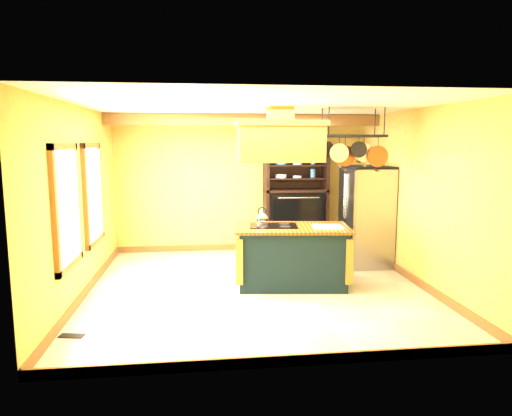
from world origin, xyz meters
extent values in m
plane|color=beige|center=(0.00, 0.00, 0.00)|extent=(5.00, 5.00, 0.00)
plane|color=white|center=(0.00, 0.00, 2.70)|extent=(5.00, 5.00, 0.00)
cube|color=#E4BB53|center=(0.00, 2.50, 1.35)|extent=(5.00, 0.02, 2.70)
cube|color=#E4BB53|center=(0.00, -2.50, 1.35)|extent=(5.00, 0.02, 2.70)
cube|color=#E4BB53|center=(-2.50, 0.00, 1.35)|extent=(0.02, 5.00, 2.70)
cube|color=#E4BB53|center=(2.50, 0.00, 1.35)|extent=(0.02, 5.00, 2.70)
cube|color=brown|center=(0.00, 1.70, 2.59)|extent=(5.00, 0.15, 0.20)
cube|color=brown|center=(-2.47, -0.80, 1.40)|extent=(0.06, 1.06, 1.56)
cube|color=white|center=(-2.44, -0.80, 1.40)|extent=(0.02, 0.85, 1.34)
cube|color=brown|center=(-2.47, 0.60, 1.40)|extent=(0.06, 1.06, 1.56)
cube|color=white|center=(-2.44, 0.60, 1.40)|extent=(0.02, 0.85, 1.34)
cube|color=#13262C|center=(0.56, 0.06, 0.44)|extent=(1.67, 1.03, 0.88)
cube|color=brown|center=(0.56, 0.06, 0.90)|extent=(1.82, 1.14, 0.04)
cube|color=black|center=(0.28, 0.14, 0.93)|extent=(0.77, 0.57, 0.01)
ellipsoid|color=silver|center=(0.12, 0.27, 1.03)|extent=(0.20, 0.20, 0.16)
cube|color=white|center=(1.07, -0.08, 0.93)|extent=(0.46, 0.38, 0.02)
cube|color=#C48131|center=(0.36, 0.06, 2.16)|extent=(1.23, 0.66, 0.52)
cube|color=brown|center=(0.36, 0.06, 2.46)|extent=(1.31, 0.74, 0.08)
cube|color=#C48131|center=(0.36, 0.06, 2.56)|extent=(0.35, 0.35, 0.28)
cube|color=black|center=(1.46, 0.06, 2.28)|extent=(0.93, 0.47, 0.04)
cylinder|color=black|center=(1.04, -0.13, 2.49)|extent=(0.02, 0.02, 0.42)
cylinder|color=black|center=(1.88, 0.24, 2.49)|extent=(0.02, 0.02, 0.42)
cylinder|color=black|center=(1.08, 0.15, 2.08)|extent=(0.24, 0.04, 0.24)
cylinder|color=silver|center=(1.23, -0.04, 2.03)|extent=(0.28, 0.04, 0.28)
cylinder|color=#B8552E|center=(1.38, 0.15, 1.98)|extent=(0.32, 0.04, 0.32)
cylinder|color=black|center=(1.53, -0.04, 2.08)|extent=(0.24, 0.04, 0.24)
cylinder|color=silver|center=(1.68, 0.15, 2.03)|extent=(0.28, 0.04, 0.28)
cylinder|color=#B8552E|center=(1.83, -0.04, 1.98)|extent=(0.32, 0.04, 0.32)
cube|color=#95999D|center=(2.12, 1.11, 0.87)|extent=(0.72, 0.89, 1.74)
cube|color=#95999D|center=(1.74, 0.89, 1.25)|extent=(0.03, 0.43, 0.94)
cube|color=#95999D|center=(1.74, 1.33, 1.25)|extent=(0.03, 0.43, 0.94)
cube|color=#95999D|center=(1.74, 1.11, 0.40)|extent=(0.03, 0.85, 0.73)
cube|color=black|center=(2.12, 1.11, 0.03)|extent=(0.69, 0.84, 0.06)
cube|color=black|center=(1.05, 2.45, 1.10)|extent=(1.24, 0.06, 2.20)
cube|color=black|center=(0.46, 2.22, 1.10)|extent=(0.06, 0.53, 2.20)
cube|color=black|center=(1.64, 2.22, 1.10)|extent=(0.06, 0.53, 2.20)
cube|color=black|center=(1.05, 2.22, 1.24)|extent=(1.24, 0.53, 0.05)
cube|color=black|center=(1.05, 2.25, 0.65)|extent=(1.12, 0.43, 1.18)
cube|color=black|center=(1.05, 1.93, 0.91)|extent=(0.97, 0.04, 0.53)
cube|color=black|center=(1.05, 1.93, 0.38)|extent=(0.97, 0.04, 0.48)
cube|color=black|center=(1.05, 2.22, 1.48)|extent=(1.12, 0.47, 0.02)
cube|color=black|center=(1.05, 2.22, 1.74)|extent=(1.12, 0.47, 0.02)
cube|color=black|center=(1.05, 2.22, 1.99)|extent=(1.12, 0.47, 0.02)
cylinder|color=white|center=(0.74, 2.17, 1.53)|extent=(0.22, 0.22, 0.07)
cylinder|color=teal|center=(1.38, 2.17, 1.84)|extent=(0.10, 0.10, 0.17)
cube|color=black|center=(-2.30, -1.50, 0.01)|extent=(0.30, 0.17, 0.01)
camera|label=1|loc=(-0.79, -6.64, 2.19)|focal=32.00mm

